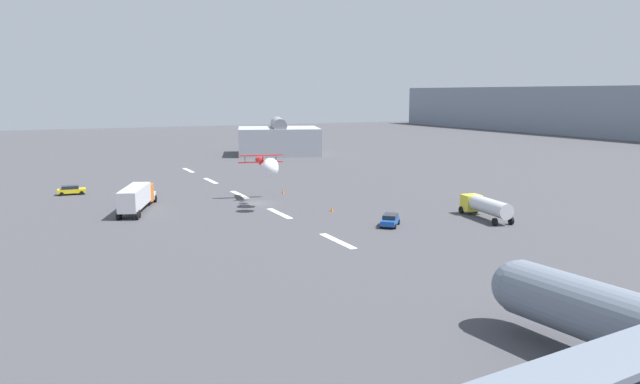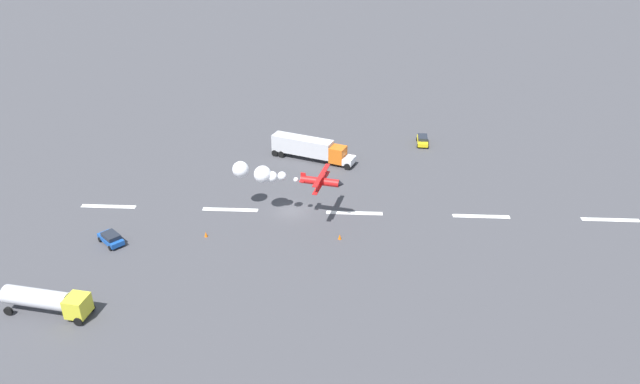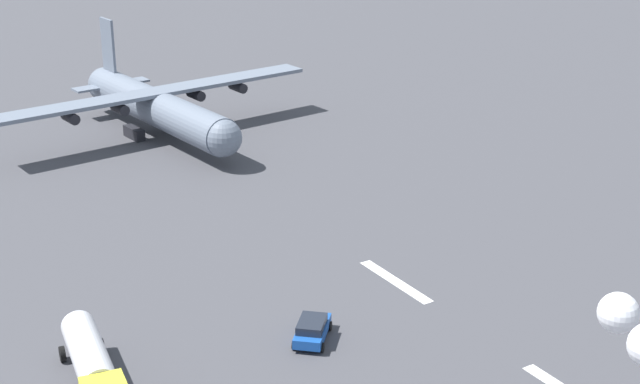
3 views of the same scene
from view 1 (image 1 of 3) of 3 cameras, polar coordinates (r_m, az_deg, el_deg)
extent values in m
plane|color=#424247|center=(94.31, -5.82, -1.05)|extent=(440.00, 440.00, 0.00)
cube|color=white|center=(136.74, -12.19, 2.00)|extent=(8.00, 0.90, 0.01)
cube|color=white|center=(119.58, -10.19, 1.04)|extent=(8.00, 0.90, 0.01)
cube|color=white|center=(102.65, -7.52, -0.24)|extent=(8.00, 0.90, 0.01)
cube|color=white|center=(86.10, -3.80, -2.01)|extent=(8.00, 0.90, 0.01)
cube|color=white|center=(70.20, 1.64, -4.59)|extent=(8.00, 0.90, 0.01)
sphere|color=slate|center=(46.31, 18.01, -8.36)|extent=(3.70, 3.70, 3.70)
cylinder|color=black|center=(31.32, 24.08, -15.72)|extent=(2.50, 1.33, 1.10)
cylinder|color=red|center=(97.99, -5.56, 2.87)|extent=(5.37, 2.12, 1.05)
cube|color=red|center=(98.20, -5.58, 2.80)|extent=(2.09, 7.14, 0.12)
cube|color=red|center=(98.08, -5.59, 3.44)|extent=(2.09, 7.14, 0.12)
cylinder|color=black|center=(97.82, -7.04, 3.08)|extent=(0.08, 0.08, 1.11)
cylinder|color=black|center=(98.52, -4.14, 3.17)|extent=(0.08, 0.08, 1.11)
cube|color=red|center=(95.61, -5.37, 2.99)|extent=(0.71, 0.24, 1.10)
cube|color=red|center=(95.65, -5.36, 2.75)|extent=(1.00, 2.08, 0.08)
cone|color=black|center=(100.92, -5.80, 3.06)|extent=(0.87, 1.02, 0.90)
sphere|color=white|center=(94.63, -5.34, 2.49)|extent=(0.70, 0.70, 0.70)
sphere|color=white|center=(92.78, -4.94, 2.69)|extent=(1.21, 1.21, 1.21)
sphere|color=white|center=(91.22, -5.02, 2.25)|extent=(1.55, 1.55, 1.55)
sphere|color=white|center=(90.04, -4.67, 2.42)|extent=(2.43, 2.43, 2.43)
sphere|color=white|center=(86.56, -4.66, 2.19)|extent=(2.31, 2.31, 2.31)
cube|color=silver|center=(97.97, -15.89, -0.32)|extent=(2.38, 2.91, 1.10)
cube|color=orange|center=(95.91, -16.14, -0.08)|extent=(3.13, 3.19, 2.60)
cube|color=silver|center=(89.59, -16.95, -0.46)|extent=(10.75, 6.09, 2.80)
cylinder|color=black|center=(98.50, -16.57, -0.62)|extent=(1.15, 0.72, 1.10)
cylinder|color=black|center=(86.84, -18.18, -1.99)|extent=(1.15, 0.72, 1.10)
cylinder|color=black|center=(85.69, -18.36, -2.15)|extent=(1.15, 0.72, 1.10)
cylinder|color=black|center=(98.02, -15.14, -0.61)|extent=(1.15, 0.72, 1.10)
cylinder|color=black|center=(86.29, -16.57, -1.98)|extent=(1.15, 0.72, 1.10)
cylinder|color=black|center=(85.14, -16.73, -2.14)|extent=(1.15, 0.72, 1.10)
cube|color=yellow|center=(88.03, 13.96, -0.96)|extent=(2.54, 2.71, 2.20)
cylinder|color=silver|center=(83.92, 15.66, -1.35)|extent=(7.75, 3.21, 2.10)
cylinder|color=black|center=(88.13, 13.07, -1.64)|extent=(1.04, 0.47, 1.00)
cylinder|color=black|center=(81.10, 16.02, -2.70)|extent=(1.04, 0.47, 1.00)
cylinder|color=black|center=(89.34, 14.40, -1.55)|extent=(1.04, 0.47, 1.00)
cylinder|color=black|center=(82.41, 17.43, -2.58)|extent=(1.04, 0.47, 1.00)
cube|color=yellow|center=(109.79, -22.20, 0.11)|extent=(2.04, 4.50, 0.65)
cube|color=#1E232D|center=(109.70, -22.32, 0.41)|extent=(1.80, 2.73, 0.55)
cylinder|color=black|center=(110.74, -21.40, 0.06)|extent=(0.26, 0.65, 0.64)
cylinder|color=black|center=(110.74, -22.99, -0.04)|extent=(0.26, 0.65, 0.64)
cylinder|color=black|center=(108.96, -21.38, -0.08)|extent=(0.26, 0.65, 0.64)
cylinder|color=black|center=(108.96, -23.00, -0.18)|extent=(0.26, 0.65, 0.64)
cube|color=#194CA5|center=(78.16, 6.56, -2.73)|extent=(4.20, 4.06, 0.65)
cube|color=#1E232D|center=(78.23, 6.60, -2.27)|extent=(2.91, 2.86, 0.55)
cylinder|color=black|center=(76.71, 7.03, -3.22)|extent=(0.62, 0.59, 0.64)
cylinder|color=black|center=(79.45, 7.38, -2.79)|extent=(0.62, 0.59, 0.64)
cylinder|color=black|center=(77.03, 5.71, -3.14)|extent=(0.62, 0.59, 0.64)
cylinder|color=black|center=(79.75, 6.10, -2.72)|extent=(0.62, 0.59, 0.64)
cube|color=#9EA3AD|center=(168.71, -3.89, 4.78)|extent=(24.32, 26.49, 7.34)
cylinder|color=gray|center=(168.41, -3.91, 6.33)|extent=(17.66, 8.96, 3.60)
cone|color=orange|center=(103.17, -3.48, 0.08)|extent=(0.44, 0.44, 0.75)
cone|color=orange|center=(87.34, 1.12, -1.58)|extent=(0.44, 0.44, 0.75)
camera|label=2|loc=(143.16, 22.78, 18.68)|focal=32.99mm
camera|label=3|loc=(131.41, 6.45, 15.41)|focal=53.33mm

